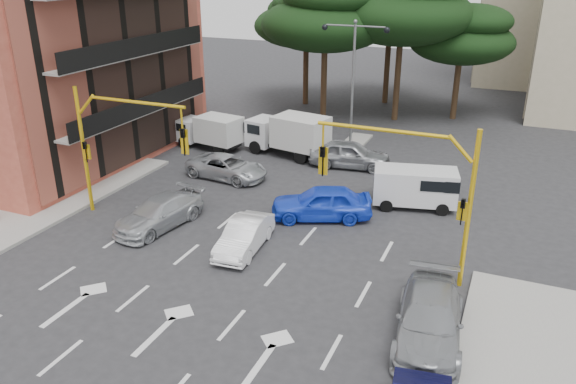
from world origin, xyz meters
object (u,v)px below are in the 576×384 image
Objects in this scene: car_blue_compact at (321,203)px; car_silver_wagon at (159,213)px; van_white at (415,188)px; car_silver_cross_a at (227,167)px; car_white_hatch at (244,236)px; box_truck_a at (209,132)px; street_lamp_center at (354,62)px; car_silver_parked at (429,319)px; signal_mast_right at (420,181)px; car_silver_cross_b at (350,154)px; signal_mast_left at (113,137)px; box_truck_b at (288,135)px.

car_blue_compact reaches higher than car_silver_wagon.
van_white is at bearing 106.64° from car_blue_compact.
car_silver_cross_a is at bearing 101.19° from car_silver_wagon.
car_white_hatch is at bearing -51.22° from van_white.
box_truck_a is at bearing 118.94° from car_silver_wagon.
street_lamp_center is 19.97m from car_silver_parked.
van_white is at bearing 43.59° from car_silver_wagon.
signal_mast_right reaches higher than car_blue_compact.
car_silver_wagon is 1.04× the size of box_truck_a.
car_silver_parked is at bearing -65.39° from street_lamp_center.
car_silver_cross_a is (-11.47, 6.33, -3.25)m from signal_mast_right.
car_silver_cross_b is at bearing 118.56° from signal_mast_right.
car_silver_cross_b is (7.80, 10.67, -3.10)m from signal_mast_left.
car_white_hatch is 0.83× the size of car_blue_compact.
car_white_hatch is at bearing 152.83° from car_silver_parked.
signal_mast_right is 4.98m from car_silver_parked.
car_silver_cross_a is 16.19m from car_silver_parked.
car_silver_wagon is 6.56m from car_silver_cross_a.
car_blue_compact is at bearing 124.14° from car_silver_parked.
street_lamp_center is 1.55× the size of car_silver_parked.
car_silver_wagon is at bearing -107.63° from street_lamp_center.
box_truck_b is at bearing -169.90° from car_blue_compact.
signal_mast_left reaches higher than car_blue_compact.
car_blue_compact is 9.31m from box_truck_b.
signal_mast_right is at bearing -159.54° from car_silver_cross_b.
car_silver_parked is at bearing -13.74° from signal_mast_left.
car_silver_parked is (6.20, -7.11, -0.06)m from car_blue_compact.
car_silver_cross_b is (5.52, 10.89, 0.12)m from car_silver_wagon.
signal_mast_right reaches higher than car_silver_cross_a.
signal_mast_left is 15.65m from car_silver_parked.
signal_mast_right is at bearing -115.92° from box_truck_a.
car_silver_cross_b is at bearing -73.35° from street_lamp_center.
street_lamp_center is at bearing -25.94° from car_silver_cross_a.
box_truck_a reaches higher than car_white_hatch.
car_silver_cross_b is 15.96m from car_silver_parked.
car_silver_cross_a is at bearing 118.91° from car_white_hatch.
car_silver_parked is (14.89, -3.64, -3.16)m from signal_mast_left.
car_silver_parked is (1.28, -3.64, -3.16)m from signal_mast_right.
box_truck_b is (-11.24, 14.92, 0.55)m from car_silver_parked.
street_lamp_center reaches higher than car_silver_cross_b.
car_silver_cross_a is 10.24m from van_white.
street_lamp_center is at bearing 107.65° from car_silver_parked.
signal_mast_left reaches higher than car_white_hatch.
box_truck_a is (-9.22, -0.18, 0.30)m from car_silver_cross_b.
car_silver_cross_a is at bearing -121.30° from street_lamp_center.
signal_mast_right is at bearing 102.40° from car_silver_parked.
car_silver_parked is 10.45m from van_white.
car_silver_cross_b is 0.89× the size of box_truck_b.
car_silver_wagon is 12.21m from car_silver_cross_b.
signal_mast_right is at bearing 0.00° from signal_mast_left.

